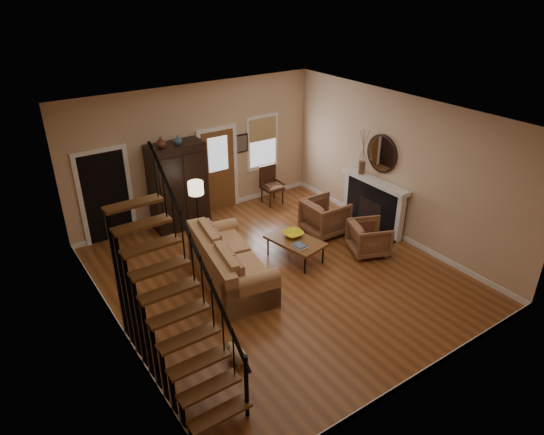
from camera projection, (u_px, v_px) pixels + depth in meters
room at (216, 185)px, 10.33m from camera, size 7.00×7.33×3.30m
staircase at (172, 286)px, 6.85m from camera, size 0.94×2.80×3.20m
fireplace at (374, 199)px, 11.54m from camera, size 0.33×1.95×2.30m
armoire at (178, 186)px, 11.42m from camera, size 1.30×0.60×2.10m
vase_a at (161, 142)px, 10.63m from camera, size 0.24×0.24×0.25m
vase_b at (178, 140)px, 10.84m from camera, size 0.20×0.20×0.21m
sofa at (231, 261)px, 9.58m from camera, size 1.46×2.59×0.91m
coffee_table at (295, 249)px, 10.42m from camera, size 0.95×1.36×0.48m
bowl at (293, 234)px, 10.42m from camera, size 0.42×0.42×0.10m
books at (299, 246)px, 10.02m from camera, size 0.23×0.31×0.06m
armchair_left at (369, 238)px, 10.59m from camera, size 1.05×1.04×0.74m
armchair_right at (325, 217)px, 11.38m from camera, size 0.95×0.93×0.84m
floor_lamp at (198, 213)px, 10.86m from camera, size 0.36×0.36×1.49m
side_chair at (272, 186)px, 12.80m from camera, size 0.54×0.54×1.02m
dog at (238, 356)px, 7.66m from camera, size 0.26×0.42×0.30m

